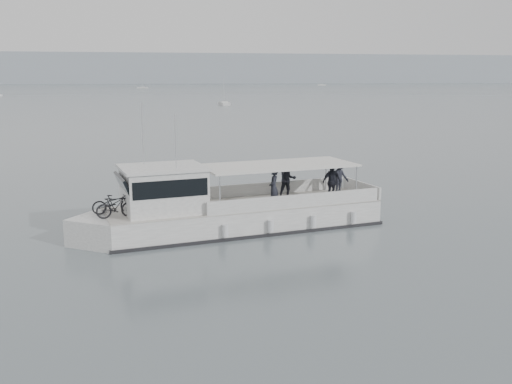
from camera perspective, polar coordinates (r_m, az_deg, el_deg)
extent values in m
plane|color=slate|center=(25.39, -0.11, -3.32)|extent=(1400.00, 1400.00, 0.00)
cube|color=#939EA8|center=(584.18, -10.79, 12.01)|extent=(1400.00, 90.00, 28.00)
cube|color=white|center=(24.71, -1.14, -2.68)|extent=(12.13, 5.28, 1.27)
cube|color=white|center=(23.36, -14.77, -3.90)|extent=(3.13, 3.13, 1.27)
cube|color=beige|center=(24.56, -1.15, -1.24)|extent=(12.13, 5.28, 0.06)
cube|color=black|center=(24.81, -1.14, -3.56)|extent=(12.34, 5.44, 0.18)
cube|color=white|center=(26.51, 1.26, 0.36)|extent=(7.71, 1.57, 0.59)
cube|color=white|center=(23.83, 4.11, -0.94)|extent=(7.71, 1.57, 0.59)
cube|color=white|center=(27.07, 10.46, 0.40)|extent=(0.68, 3.10, 0.59)
cube|color=white|center=(23.40, -9.25, 0.17)|extent=(3.57, 3.18, 1.76)
cube|color=black|center=(23.10, -12.94, 0.26)|extent=(1.00, 2.51, 1.13)
cube|color=black|center=(23.34, -9.28, 0.88)|extent=(3.39, 3.19, 0.69)
cube|color=white|center=(23.23, -9.33, 2.42)|extent=(3.80, 3.41, 0.10)
cube|color=silver|center=(24.85, 2.22, 2.69)|extent=(7.09, 4.14, 0.08)
cylinder|color=silver|center=(22.62, -3.64, -0.28)|extent=(0.07, 0.07, 1.62)
cylinder|color=silver|center=(25.19, -5.59, 0.90)|extent=(0.07, 0.07, 1.62)
cylinder|color=silver|center=(25.24, 9.99, 0.80)|extent=(0.07, 0.07, 1.62)
cylinder|color=silver|center=(27.57, 7.01, 1.79)|extent=(0.07, 0.07, 1.62)
cylinder|color=silver|center=(23.82, -11.28, 5.66)|extent=(0.03, 0.03, 2.55)
cylinder|color=silver|center=(22.52, -8.06, 4.94)|extent=(0.03, 0.03, 2.15)
cylinder|color=silver|center=(22.65, -3.08, -3.88)|extent=(0.27, 0.27, 0.49)
cylinder|color=silver|center=(23.33, 1.49, -3.41)|extent=(0.27, 0.27, 0.49)
cylinder|color=silver|center=(24.15, 5.76, -2.95)|extent=(0.27, 0.27, 0.49)
cylinder|color=silver|center=(25.09, 9.74, -2.51)|extent=(0.27, 0.27, 0.49)
imported|color=black|center=(23.53, -14.08, -1.05)|extent=(1.76, 0.89, 0.88)
imported|color=black|center=(22.77, -13.81, -1.39)|extent=(1.60, 0.72, 0.93)
imported|color=#23252F|center=(23.96, 1.78, 0.44)|extent=(0.53, 0.68, 1.64)
imported|color=#23252F|center=(25.91, 3.18, 1.27)|extent=(0.83, 0.67, 1.64)
imported|color=#23252F|center=(25.51, 7.58, 1.02)|extent=(1.04, 0.69, 1.64)
imported|color=#23252F|center=(26.83, 8.38, 1.51)|extent=(1.22, 1.02, 1.64)
cube|color=white|center=(436.15, 6.59, 10.58)|extent=(6.27, 2.89, 0.75)
cube|color=white|center=(436.14, 6.59, 10.62)|extent=(2.36, 2.01, 0.45)
cube|color=white|center=(133.86, -3.21, 8.80)|extent=(2.14, 5.44, 0.75)
cube|color=white|center=(133.84, -3.22, 8.94)|extent=(1.64, 1.98, 0.45)
cylinder|color=silver|center=(133.75, -3.23, 10.18)|extent=(0.08, 0.08, 5.85)
cube|color=white|center=(335.20, -11.29, 10.19)|extent=(6.45, 3.20, 0.75)
cube|color=white|center=(335.19, -11.29, 10.25)|extent=(2.47, 2.14, 0.45)
cylinder|color=silver|center=(335.15, -11.31, 10.82)|extent=(0.08, 0.08, 6.80)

